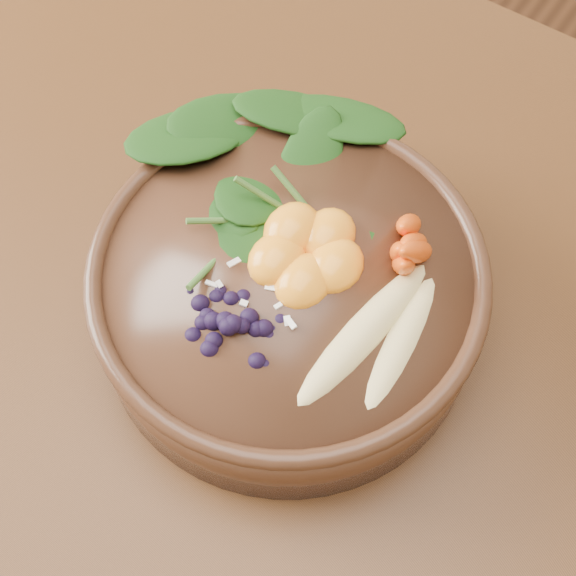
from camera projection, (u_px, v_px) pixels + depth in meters
The scene contains 9 objects.
ground at pixel (153, 509), 1.25m from camera, with size 4.00×4.00×0.00m, color #381E0F.
dining_table at pixel (37, 321), 0.67m from camera, with size 1.60×0.90×0.75m.
stoneware_bowl at pixel (288, 295), 0.54m from camera, with size 0.26×0.26×0.07m, color #432717.
kale_heap at pixel (298, 166), 0.52m from camera, with size 0.17×0.15×0.04m, color #193F11, non-canonical shape.
carrot_cluster at pixel (421, 211), 0.49m from camera, with size 0.05×0.05×0.07m, color #FF5214, non-canonical shape.
banana_halves at pixel (385, 328), 0.47m from camera, with size 0.06×0.14×0.02m.
mandarin_cluster at pixel (307, 243), 0.50m from camera, with size 0.07×0.08×0.03m, color orange, non-canonical shape.
blueberry_pile at pixel (231, 314), 0.47m from camera, with size 0.12×0.09×0.04m, color black, non-canonical shape.
coconut_flakes at pixel (271, 286), 0.50m from camera, with size 0.08×0.06×0.01m, color white, non-canonical shape.
Camera 1 is at (0.34, -0.13, 1.26)m, focal length 50.00 mm.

